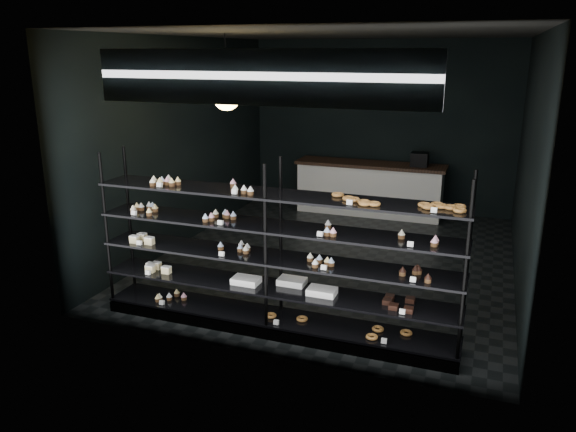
{
  "coord_description": "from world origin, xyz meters",
  "views": [
    {
      "loc": [
        2.06,
        -7.69,
        2.98
      ],
      "look_at": [
        -0.07,
        -1.9,
        1.16
      ],
      "focal_mm": 35.0,
      "sensor_mm": 36.0,
      "label": 1
    }
  ],
  "objects": [
    {
      "name": "room",
      "position": [
        0.0,
        0.0,
        1.6
      ],
      "size": [
        5.01,
        6.01,
        3.2
      ],
      "color": "black",
      "rests_on": "ground"
    },
    {
      "name": "service_counter",
      "position": [
        -0.04,
        2.5,
        0.5
      ],
      "size": [
        2.77,
        0.65,
        1.23
      ],
      "color": "silver",
      "rests_on": "room"
    },
    {
      "name": "signage",
      "position": [
        0.0,
        -2.93,
        2.75
      ],
      "size": [
        3.3,
        0.05,
        0.5
      ],
      "color": "#0C183E",
      "rests_on": "room"
    },
    {
      "name": "pendant_lamp",
      "position": [
        -1.03,
        -1.46,
        2.45
      ],
      "size": [
        0.34,
        0.34,
        0.9
      ],
      "color": "black",
      "rests_on": "room"
    },
    {
      "name": "display_shelf",
      "position": [
        -0.06,
        -2.45,
        0.63
      ],
      "size": [
        4.0,
        0.5,
        1.91
      ],
      "color": "black",
      "rests_on": "room"
    }
  ]
}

